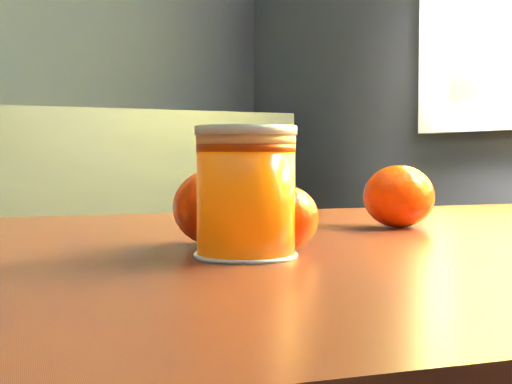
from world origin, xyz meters
name	(u,v)px	position (x,y,z in m)	size (l,w,h in m)	color
table	(328,350)	(0.97, 0.01, 0.63)	(1.04, 0.79, 0.72)	maroon
juice_glass	(246,193)	(0.87, -0.04, 0.76)	(0.07, 0.07, 0.09)	#FF6005
orange_front	(217,207)	(0.88, 0.03, 0.75)	(0.07, 0.07, 0.06)	#FF3C05
orange_back	(399,196)	(1.10, 0.08, 0.75)	(0.07, 0.07, 0.06)	#FF3C05
orange_extra	(280,218)	(0.91, -0.02, 0.74)	(0.06, 0.06, 0.05)	#FF3C05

